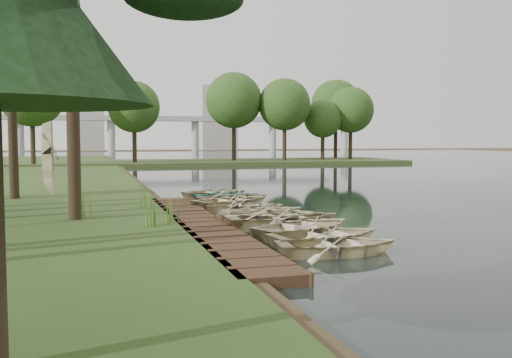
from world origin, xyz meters
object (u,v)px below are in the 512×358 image
object	(u,v)px
rowboat_0	(337,242)
stored_rowboat	(51,187)
boardwalk	(201,226)
rowboat_2	(306,224)
rowboat_1	(327,233)

from	to	relation	value
rowboat_0	stored_rowboat	world-z (taller)	stored_rowboat
boardwalk	rowboat_0	bearing A→B (deg)	-63.34
rowboat_2	rowboat_1	bearing A→B (deg)	157.90
rowboat_2	stored_rowboat	xyz separation A→B (m)	(-8.19, 13.65, 0.24)
boardwalk	rowboat_2	world-z (taller)	rowboat_2
rowboat_2	stored_rowboat	world-z (taller)	stored_rowboat
boardwalk	rowboat_1	world-z (taller)	rowboat_1
rowboat_0	rowboat_1	bearing A→B (deg)	-6.37
rowboat_1	stored_rowboat	size ratio (longest dim) A/B	0.95
boardwalk	rowboat_0	xyz separation A→B (m)	(2.61, -5.19, 0.24)
stored_rowboat	rowboat_1	bearing A→B (deg)	-151.43
rowboat_0	stored_rowboat	xyz separation A→B (m)	(-7.98, 16.44, 0.29)
boardwalk	stored_rowboat	distance (m)	12.48
rowboat_1	rowboat_2	bearing A→B (deg)	-7.38
rowboat_2	rowboat_0	bearing A→B (deg)	151.56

